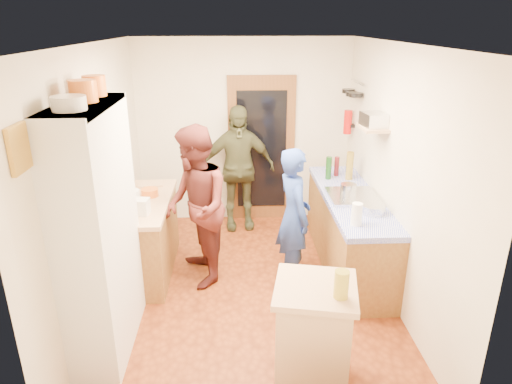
{
  "coord_description": "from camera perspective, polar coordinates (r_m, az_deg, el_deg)",
  "views": [
    {
      "loc": [
        -0.14,
        -4.36,
        2.8
      ],
      "look_at": [
        0.08,
        0.15,
        1.09
      ],
      "focal_mm": 32.0,
      "sensor_mm": 36.0,
      "label": 1
    }
  ],
  "objects": [
    {
      "name": "floor",
      "position": [
        5.19,
        -0.84,
        -12.06
      ],
      "size": [
        3.0,
        4.0,
        0.02
      ],
      "primitive_type": "cube",
      "color": "brown",
      "rests_on": "ground"
    },
    {
      "name": "ceiling",
      "position": [
        4.37,
        -1.02,
        18.22
      ],
      "size": [
        3.0,
        4.0,
        0.02
      ],
      "primitive_type": "cube",
      "color": "silver",
      "rests_on": "ground"
    },
    {
      "name": "wall_back",
      "position": [
        6.55,
        -1.53,
        7.46
      ],
      "size": [
        3.0,
        0.02,
        2.6
      ],
      "primitive_type": "cube",
      "color": "beige",
      "rests_on": "ground"
    },
    {
      "name": "wall_front",
      "position": [
        2.79,
        0.54,
        -11.74
      ],
      "size": [
        3.0,
        0.02,
        2.6
      ],
      "primitive_type": "cube",
      "color": "beige",
      "rests_on": "ground"
    },
    {
      "name": "wall_left",
      "position": [
        4.81,
        -19.2,
        1.36
      ],
      "size": [
        0.02,
        4.0,
        2.6
      ],
      "primitive_type": "cube",
      "color": "beige",
      "rests_on": "ground"
    },
    {
      "name": "wall_right",
      "position": [
        4.9,
        17.03,
        1.96
      ],
      "size": [
        0.02,
        4.0,
        2.6
      ],
      "primitive_type": "cube",
      "color": "beige",
      "rests_on": "ground"
    },
    {
      "name": "door_frame",
      "position": [
        6.58,
        0.68,
        5.29
      ],
      "size": [
        0.95,
        0.06,
        2.1
      ],
      "primitive_type": "cube",
      "color": "brown",
      "rests_on": "ground"
    },
    {
      "name": "door_glass",
      "position": [
        6.55,
        0.7,
        5.21
      ],
      "size": [
        0.7,
        0.02,
        1.7
      ],
      "primitive_type": "cube",
      "color": "black",
      "rests_on": "door_frame"
    },
    {
      "name": "hutch_body",
      "position": [
        4.11,
        -18.98,
        -4.9
      ],
      "size": [
        0.4,
        1.2,
        2.2
      ],
      "primitive_type": "cube",
      "color": "silver",
      "rests_on": "ground"
    },
    {
      "name": "hutch_top_shelf",
      "position": [
        3.8,
        -20.88,
        9.99
      ],
      "size": [
        0.4,
        1.14,
        0.04
      ],
      "primitive_type": "cube",
      "color": "silver",
      "rests_on": "hutch_body"
    },
    {
      "name": "plate_stack",
      "position": [
        3.52,
        -22.36,
        10.23
      ],
      "size": [
        0.24,
        0.24,
        0.1
      ],
      "primitive_type": "cylinder",
      "color": "white",
      "rests_on": "hutch_top_shelf"
    },
    {
      "name": "orange_pot_a",
      "position": [
        3.84,
        -20.81,
        11.71
      ],
      "size": [
        0.21,
        0.21,
        0.17
      ],
      "primitive_type": "cylinder",
      "color": "orange",
      "rests_on": "hutch_top_shelf"
    },
    {
      "name": "orange_pot_b",
      "position": [
        4.13,
        -19.56,
        12.41
      ],
      "size": [
        0.19,
        0.19,
        0.17
      ],
      "primitive_type": "cylinder",
      "color": "orange",
      "rests_on": "hutch_top_shelf"
    },
    {
      "name": "left_counter_base",
      "position": [
        5.47,
        -13.76,
        -5.67
      ],
      "size": [
        0.6,
        1.4,
        0.85
      ],
      "primitive_type": "cube",
      "color": "olive",
      "rests_on": "ground"
    },
    {
      "name": "left_counter_top",
      "position": [
        5.29,
        -14.17,
        -1.29
      ],
      "size": [
        0.64,
        1.44,
        0.05
      ],
      "primitive_type": "cube",
      "color": "tan",
      "rests_on": "left_counter_base"
    },
    {
      "name": "toaster",
      "position": [
        4.89,
        -14.52,
        -1.77
      ],
      "size": [
        0.24,
        0.18,
        0.17
      ],
      "primitive_type": "cube",
      "rotation": [
        0.0,
        0.0,
        -0.14
      ],
      "color": "white",
      "rests_on": "left_counter_top"
    },
    {
      "name": "kettle",
      "position": [
        5.08,
        -15.24,
        -0.83
      ],
      "size": [
        0.19,
        0.19,
        0.19
      ],
      "primitive_type": "cylinder",
      "rotation": [
        0.0,
        0.0,
        -0.09
      ],
      "color": "white",
      "rests_on": "left_counter_top"
    },
    {
      "name": "orange_bowl",
      "position": [
        5.37,
        -13.14,
        -0.06
      ],
      "size": [
        0.2,
        0.2,
        0.09
      ],
      "primitive_type": "cylinder",
      "rotation": [
        0.0,
        0.0,
        -0.03
      ],
      "color": "orange",
      "rests_on": "left_counter_top"
    },
    {
      "name": "chopping_board",
      "position": [
        5.75,
        -13.08,
        0.98
      ],
      "size": [
        0.33,
        0.26,
        0.02
      ],
      "primitive_type": "cube",
      "rotation": [
        0.0,
        0.0,
        0.16
      ],
      "color": "tan",
      "rests_on": "left_counter_top"
    },
    {
      "name": "right_counter_base",
      "position": [
        5.58,
        11.41,
        -4.99
      ],
      "size": [
        0.6,
        2.2,
        0.84
      ],
      "primitive_type": "cube",
      "color": "olive",
      "rests_on": "ground"
    },
    {
      "name": "right_counter_top",
      "position": [
        5.4,
        11.75,
        -0.68
      ],
      "size": [
        0.62,
        2.22,
        0.06
      ],
      "primitive_type": "cube",
      "color": "#212DC2",
      "rests_on": "right_counter_base"
    },
    {
      "name": "hob",
      "position": [
        5.3,
        12.04,
        -0.55
      ],
      "size": [
        0.55,
        0.58,
        0.04
      ],
      "primitive_type": "cube",
      "color": "silver",
      "rests_on": "right_counter_top"
    },
    {
      "name": "pot_on_hob",
      "position": [
        5.3,
        11.46,
        0.39
      ],
      "size": [
        0.18,
        0.18,
        0.12
      ],
      "primitive_type": "cylinder",
      "color": "silver",
      "rests_on": "hob"
    },
    {
      "name": "bottle_a",
      "position": [
        5.85,
        9.07,
        2.99
      ],
      "size": [
        0.08,
        0.08,
        0.29
      ],
      "primitive_type": "cylinder",
      "rotation": [
        0.0,
        0.0,
        0.09
      ],
      "color": "#143F14",
      "rests_on": "right_counter_top"
    },
    {
      "name": "bottle_b",
      "position": [
        6.0,
        10.05,
        3.18
      ],
      "size": [
        0.07,
        0.07,
        0.25
      ],
      "primitive_type": "cylinder",
      "rotation": [
        0.0,
        0.0,
        -0.13
      ],
      "color": "#591419",
      "rests_on": "right_counter_top"
    },
    {
      "name": "bottle_c",
      "position": [
        5.87,
        11.63,
        3.23
      ],
      "size": [
        0.11,
        0.11,
        0.36
      ],
      "primitive_type": "cylinder",
      "rotation": [
        0.0,
        0.0,
        -0.21
      ],
      "color": "olive",
      "rests_on": "right_counter_top"
    },
    {
      "name": "paper_towel",
      "position": [
        4.59,
        12.48,
        -2.73
      ],
      "size": [
        0.12,
        0.12,
        0.23
      ],
      "primitive_type": "cylinder",
      "rotation": [
        0.0,
        0.0,
        0.2
      ],
      "color": "white",
      "rests_on": "right_counter_top"
    },
    {
      "name": "mixing_bowl",
      "position": [
        4.92,
        14.43,
        -2.08
      ],
      "size": [
        0.26,
        0.26,
        0.1
      ],
      "primitive_type": "cylinder",
      "rotation": [
        0.0,
        0.0,
        -0.03
      ],
      "color": "silver",
      "rests_on": "right_counter_top"
    },
    {
      "name": "island_base",
      "position": [
        3.83,
        7.16,
        -17.67
      ],
      "size": [
        0.65,
        0.65,
        0.86
      ],
      "primitive_type": "cube",
      "rotation": [
        0.0,
        0.0,
        -0.2
      ],
      "color": "tan",
      "rests_on": "ground"
    },
    {
      "name": "island_top",
      "position": [
        3.57,
        7.48,
        -11.93
      ],
      "size": [
        0.73,
        0.73,
        0.05
      ],
      "primitive_type": "cube",
      "rotation": [
        0.0,
        0.0,
        -0.2
      ],
      "color": "tan",
      "rests_on": "island_base"
    },
    {
      "name": "cutting_board",
      "position": [
        3.61,
        6.7,
        -11.32
      ],
      "size": [
        0.4,
        0.34,
        0.02
      ],
      "primitive_type": "cube",
      "rotation": [
        0.0,
        0.0,
        -0.2
      ],
      "color": "white",
      "rests_on": "island_top"
    },
    {
      "name": "oil_jar",
      "position": [
        3.4,
        10.62,
        -11.27
      ],
      "size": [
        0.13,
        0.13,
        0.21
      ],
      "primitive_type": "cylinder",
      "rotation": [
        0.0,
        0.0,
        -0.2
      ],
      "color": "#AD9E2D",
      "rests_on": "island_top"
    },
    {
      "name": "pan_rail",
      "position": [
        6.15,
        12.63,
        13.22
      ],
      "size": [
        0.02,
        0.65,
        0.02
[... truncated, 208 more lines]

